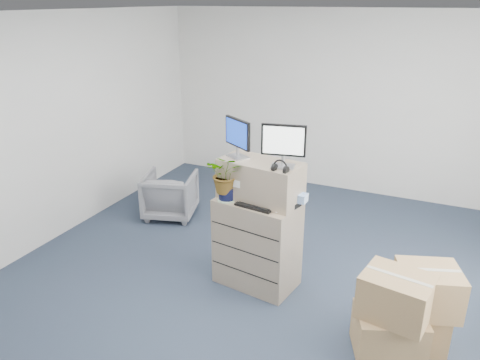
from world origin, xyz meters
name	(u,v)px	position (x,y,z in m)	size (l,w,h in m)	color
ground	(261,307)	(0.00, 0.00, 0.00)	(7.00, 7.00, 0.00)	#222C3E
wall_back	(348,104)	(0.00, 3.51, 1.40)	(6.00, 0.02, 2.80)	silver
filing_cabinet_lower	(257,243)	(-0.21, 0.39, 0.49)	(0.84, 0.51, 0.98)	#9D896C
filing_cabinet_upper	(260,181)	(-0.20, 0.44, 1.19)	(0.84, 0.42, 0.42)	#9D896C
monitor_left	(238,136)	(-0.47, 0.46, 1.62)	(0.36, 0.25, 0.41)	#99999E
monitor_right	(283,144)	(0.06, 0.37, 1.63)	(0.43, 0.20, 0.42)	#99999E
headphones	(280,167)	(0.07, 0.25, 1.44)	(0.15, 0.15, 0.02)	black
keyboard	(255,206)	(-0.18, 0.25, 0.99)	(0.40, 0.17, 0.02)	black
mouse	(278,212)	(0.08, 0.21, 0.99)	(0.09, 0.05, 0.03)	silver
water_bottle	(266,192)	(-0.12, 0.41, 1.09)	(0.06, 0.06, 0.23)	gray
phone_dock	(253,193)	(-0.29, 0.46, 1.02)	(0.07, 0.06, 0.13)	silver
external_drive	(291,203)	(0.14, 0.43, 1.00)	(0.17, 0.13, 0.05)	black
tissue_box	(296,197)	(0.18, 0.45, 1.07)	(0.23, 0.11, 0.09)	#447EE8
potted_plant	(227,179)	(-0.51, 0.28, 1.21)	(0.37, 0.41, 0.41)	#AFCDA5
office_chair	(170,193)	(-1.98, 1.45, 0.35)	(0.68, 0.64, 0.70)	slate
cardboard_boxes	(452,315)	(1.73, 0.15, 0.35)	(2.10, 1.37, 0.79)	#A2784E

